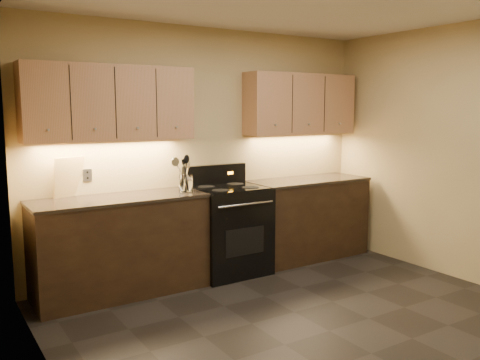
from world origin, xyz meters
The scene contains 16 objects.
floor centered at (0.00, 0.00, 0.00)m, with size 4.00×4.00×0.00m, color black.
wall_back centered at (0.00, 2.00, 1.30)m, with size 4.00×0.04×2.60m, color tan.
wall_left centered at (-2.00, 0.00, 1.30)m, with size 0.04×4.00×2.60m, color tan.
counter_left centered at (-1.10, 1.70, 0.47)m, with size 1.62×0.62×0.93m.
counter_right centered at (1.18, 1.70, 0.47)m, with size 1.46×0.62×0.93m.
stove centered at (0.08, 1.68, 0.48)m, with size 0.76×0.68×1.14m.
upper_cab_left centered at (-1.10, 1.85, 1.80)m, with size 1.60×0.30×0.70m, color #AD7A56.
upper_cab_right centered at (1.18, 1.85, 1.80)m, with size 1.44×0.30×0.70m, color #AD7A56.
outlet_plate centered at (-1.30, 1.99, 1.12)m, with size 0.09×0.01×0.12m, color #B2B5BA.
utensil_crock centered at (-0.42, 1.66, 1.01)m, with size 0.18×0.18×0.17m.
cutting_board centered at (-1.48, 1.97, 1.12)m, with size 0.30×0.02×0.38m, color tan.
wooden_spoon centered at (-0.45, 1.65, 1.10)m, with size 0.06×0.06×0.30m, color tan, non-canonical shape.
black_spoon centered at (-0.42, 1.69, 1.12)m, with size 0.06×0.06×0.34m, color black, non-canonical shape.
black_turner centered at (-0.41, 1.63, 1.11)m, with size 0.08×0.08×0.32m, color black, non-canonical shape.
steel_spatula centered at (-0.39, 1.67, 1.12)m, with size 0.08×0.08×0.35m, color silver, non-canonical shape.
steel_skimmer centered at (-0.39, 1.65, 1.12)m, with size 0.09×0.09×0.35m, color silver, non-canonical shape.
Camera 1 is at (-2.65, -2.84, 1.75)m, focal length 38.00 mm.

